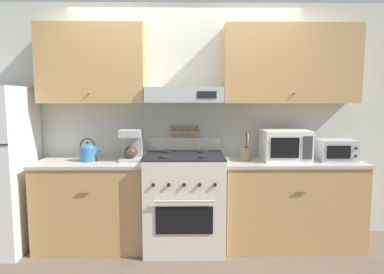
{
  "coord_description": "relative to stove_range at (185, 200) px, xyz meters",
  "views": [
    {
      "loc": [
        0.03,
        -3.14,
        1.54
      ],
      "look_at": [
        0.08,
        0.27,
        1.15
      ],
      "focal_mm": 32.0,
      "sensor_mm": 36.0,
      "label": 1
    }
  ],
  "objects": [
    {
      "name": "counter_left",
      "position": [
        -0.95,
        0.04,
        -0.04
      ],
      "size": [
        1.11,
        0.65,
        0.9
      ],
      "color": "tan",
      "rests_on": "ground_plane"
    },
    {
      "name": "ground_plane",
      "position": [
        0.0,
        -0.29,
        -0.49
      ],
      "size": [
        16.0,
        16.0,
        0.0
      ],
      "primitive_type": "plane",
      "color": "brown"
    },
    {
      "name": "counter_right",
      "position": [
        1.1,
        0.04,
        -0.04
      ],
      "size": [
        1.41,
        0.65,
        0.9
      ],
      "color": "tan",
      "rests_on": "ground_plane"
    },
    {
      "name": "stove_range",
      "position": [
        0.0,
        0.0,
        0.0
      ],
      "size": [
        0.79,
        0.72,
        1.1
      ],
      "color": "beige",
      "rests_on": "ground_plane"
    },
    {
      "name": "microwave",
      "position": [
        1.04,
        0.04,
        0.57
      ],
      "size": [
        0.46,
        0.39,
        0.31
      ],
      "color": "white",
      "rests_on": "counter_right"
    },
    {
      "name": "toaster_oven",
      "position": [
        1.56,
        0.03,
        0.52
      ],
      "size": [
        0.37,
        0.3,
        0.22
      ],
      "color": "#ADAFB5",
      "rests_on": "counter_right"
    },
    {
      "name": "wall_back",
      "position": [
        0.08,
        0.31,
        1.02
      ],
      "size": [
        5.2,
        0.46,
        2.55
      ],
      "color": "silver",
      "rests_on": "ground_plane"
    },
    {
      "name": "utensil_crock",
      "position": [
        0.63,
        0.03,
        0.49
      ],
      "size": [
        0.1,
        0.1,
        0.29
      ],
      "color": "#8E7051",
      "rests_on": "counter_right"
    },
    {
      "name": "tea_kettle",
      "position": [
        -0.98,
        0.03,
        0.51
      ],
      "size": [
        0.22,
        0.17,
        0.24
      ],
      "color": "teal",
      "rests_on": "counter_left"
    },
    {
      "name": "coffee_maker",
      "position": [
        -0.55,
        0.06,
        0.57
      ],
      "size": [
        0.21,
        0.25,
        0.32
      ],
      "color": "#ADAFB5",
      "rests_on": "counter_left"
    }
  ]
}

